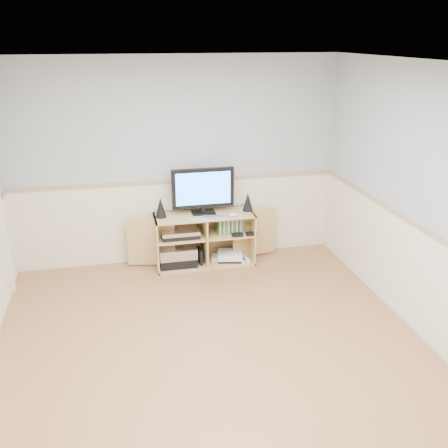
{
  "coord_description": "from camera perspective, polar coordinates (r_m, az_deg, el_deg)",
  "views": [
    {
      "loc": [
        -0.73,
        -3.63,
        2.7
      ],
      "look_at": [
        0.35,
        1.2,
        0.81
      ],
      "focal_mm": 40.0,
      "sensor_mm": 36.0,
      "label": 1
    }
  ],
  "objects": [
    {
      "name": "speaker_left",
      "position": [
        5.98,
        -7.26,
        1.9
      ],
      "size": [
        0.13,
        0.13,
        0.25
      ],
      "primitive_type": "cone",
      "color": "black",
      "rests_on": "media_cabinet"
    },
    {
      "name": "game_cases",
      "position": [
        6.17,
        0.71,
        -0.18
      ],
      "size": [
        0.31,
        0.14,
        0.19
      ],
      "primitive_type": "cube",
      "color": "#3F8C3F",
      "rests_on": "media_cabinet"
    },
    {
      "name": "media_cabinet",
      "position": [
        6.23,
        -2.34,
        -1.49
      ],
      "size": [
        1.89,
        0.45,
        0.65
      ],
      "color": "tan",
      "rests_on": "floor"
    },
    {
      "name": "wall_outlet",
      "position": [
        6.46,
        3.67,
        1.85
      ],
      "size": [
        0.12,
        0.03,
        0.12
      ],
      "primitive_type": "cube",
      "color": "white",
      "rests_on": "wall_back"
    },
    {
      "name": "speaker_right",
      "position": [
        6.17,
        2.73,
        2.56
      ],
      "size": [
        0.13,
        0.13,
        0.23
      ],
      "primitive_type": "cone",
      "color": "black",
      "rests_on": "media_cabinet"
    },
    {
      "name": "room",
      "position": [
        4.09,
        -2.24,
        -0.43
      ],
      "size": [
        4.04,
        4.54,
        2.54
      ],
      "color": "tan",
      "rests_on": "ground"
    },
    {
      "name": "mouse",
      "position": [
        6.0,
        1.06,
        1.05
      ],
      "size": [
        0.11,
        0.08,
        0.04
      ],
      "primitive_type": "ellipsoid",
      "rotation": [
        0.0,
        0.0,
        0.21
      ],
      "color": "white",
      "rests_on": "media_cabinet"
    },
    {
      "name": "monitor",
      "position": [
        6.02,
        -2.42,
        3.98
      ],
      "size": [
        0.76,
        0.18,
        0.56
      ],
      "color": "black",
      "rests_on": "media_cabinet"
    },
    {
      "name": "av_components",
      "position": [
        6.18,
        -5.21,
        -2.9
      ],
      "size": [
        0.53,
        0.34,
        0.47
      ],
      "color": "black",
      "rests_on": "media_cabinet"
    },
    {
      "name": "game_consoles",
      "position": [
        6.34,
        0.58,
        -3.67
      ],
      "size": [
        0.46,
        0.32,
        0.11
      ],
      "color": "white",
      "rests_on": "media_cabinet"
    },
    {
      "name": "keyboard",
      "position": [
        5.96,
        -0.92,
        0.8
      ],
      "size": [
        0.33,
        0.18,
        0.01
      ],
      "primitive_type": "cube",
      "rotation": [
        0.0,
        0.0,
        -0.19
      ],
      "color": "silver",
      "rests_on": "media_cabinet"
    }
  ]
}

